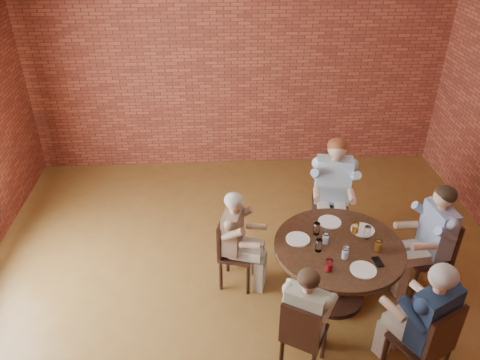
{
  "coord_description": "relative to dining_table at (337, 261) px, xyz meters",
  "views": [
    {
      "loc": [
        -0.37,
        -3.54,
        3.91
      ],
      "look_at": [
        -0.11,
        1.0,
        1.14
      ],
      "focal_mm": 35.0,
      "sensor_mm": 36.0,
      "label": 1
    }
  ],
  "objects": [
    {
      "name": "floor",
      "position": [
        -0.9,
        -0.25,
        -0.53
      ],
      "size": [
        7.0,
        7.0,
        0.0
      ],
      "primitive_type": "plane",
      "color": "brown",
      "rests_on": "ground"
    },
    {
      "name": "wall_back",
      "position": [
        -0.9,
        3.25,
        1.17
      ],
      "size": [
        7.0,
        0.0,
        7.0
      ],
      "primitive_type": "plane",
      "rotation": [
        1.57,
        0.0,
        0.0
      ],
      "color": "#96412B",
      "rests_on": "ground"
    },
    {
      "name": "dining_table",
      "position": [
        0.0,
        0.0,
        0.0
      ],
      "size": [
        1.38,
        1.38,
        0.75
      ],
      "color": "#341911",
      "rests_on": "floor"
    },
    {
      "name": "chair_a",
      "position": [
        1.14,
        0.15,
        -0.02
      ],
      "size": [
        0.48,
        0.48,
        0.94
      ],
      "rotation": [
        0.0,
        0.0,
        -1.44
      ],
      "color": "#341911",
      "rests_on": "floor"
    },
    {
      "name": "diner_a",
      "position": [
        1.06,
        0.14,
        0.14
      ],
      "size": [
        0.72,
        0.62,
        1.34
      ],
      "primitive_type": null,
      "rotation": [
        0.0,
        0.0,
        -1.44
      ],
      "color": "#375591",
      "rests_on": "floor"
    },
    {
      "name": "chair_b",
      "position": [
        0.21,
        1.22,
        -0.0
      ],
      "size": [
        0.54,
        0.54,
        0.98
      ],
      "rotation": [
        0.0,
        0.0,
        -0.17
      ],
      "color": "#341911",
      "rests_on": "floor"
    },
    {
      "name": "diner_b",
      "position": [
        0.19,
        1.13,
        0.18
      ],
      "size": [
        0.69,
        0.79,
        1.41
      ],
      "primitive_type": null,
      "rotation": [
        0.0,
        0.0,
        -0.17
      ],
      "color": "#9EB5C9",
      "rests_on": "floor"
    },
    {
      "name": "chair_c",
      "position": [
        -1.13,
        0.33,
        -0.05
      ],
      "size": [
        0.47,
        0.47,
        0.88
      ],
      "rotation": [
        0.0,
        0.0,
        1.29
      ],
      "color": "#341911",
      "rests_on": "floor"
    },
    {
      "name": "diner_c",
      "position": [
        -1.06,
        0.31,
        0.09
      ],
      "size": [
        0.68,
        0.61,
        1.23
      ],
      "primitive_type": null,
      "rotation": [
        0.0,
        0.0,
        1.29
      ],
      "color": "brown",
      "rests_on": "floor"
    },
    {
      "name": "chair_d",
      "position": [
        -0.53,
        -0.91,
        -0.05
      ],
      "size": [
        0.51,
        0.51,
        0.87
      ],
      "rotation": [
        0.0,
        0.0,
        2.61
      ],
      "color": "#341911",
      "rests_on": "floor"
    },
    {
      "name": "diner_d",
      "position": [
        -0.5,
        -0.85,
        0.08
      ],
      "size": [
        0.68,
        0.72,
        1.22
      ],
      "primitive_type": null,
      "rotation": [
        0.0,
        0.0,
        2.61
      ],
      "color": "#C8B19D",
      "rests_on": "floor"
    },
    {
      "name": "chair_e",
      "position": [
        0.57,
        -1.09,
        -0.01
      ],
      "size": [
        0.59,
        0.59,
        0.95
      ],
      "rotation": [
        0.0,
        0.0,
        3.63
      ],
      "color": "#341911",
      "rests_on": "floor"
    },
    {
      "name": "diner_e",
      "position": [
        0.53,
        -1.01,
        0.15
      ],
      "size": [
        0.79,
        0.84,
        1.36
      ],
      "primitive_type": null,
      "rotation": [
        0.0,
        0.0,
        3.63
      ],
      "color": "#182843",
      "rests_on": "floor"
    },
    {
      "name": "plate_a",
      "position": [
        0.32,
        0.24,
        0.23
      ],
      "size": [
        0.26,
        0.26,
        0.01
      ],
      "primitive_type": "cylinder",
      "color": "white",
      "rests_on": "dining_table"
    },
    {
      "name": "plate_b",
      "position": [
        -0.01,
        0.41,
        0.23
      ],
      "size": [
        0.26,
        0.26,
        0.01
      ],
      "primitive_type": "cylinder",
      "color": "white",
      "rests_on": "dining_table"
    },
    {
      "name": "plate_c",
      "position": [
        -0.42,
        0.12,
        0.23
      ],
      "size": [
        0.26,
        0.26,
        0.01
      ],
      "primitive_type": "cylinder",
      "color": "white",
      "rests_on": "dining_table"
    },
    {
      "name": "plate_d",
      "position": [
        0.14,
        -0.39,
        0.23
      ],
      "size": [
        0.26,
        0.26,
        0.01
      ],
      "primitive_type": "cylinder",
      "color": "white",
      "rests_on": "dining_table"
    },
    {
      "name": "glass_a",
      "position": [
        0.33,
        0.12,
        0.29
      ],
      "size": [
        0.07,
        0.07,
        0.14
      ],
      "primitive_type": "cylinder",
      "color": "white",
      "rests_on": "dining_table"
    },
    {
      "name": "glass_b",
      "position": [
        0.22,
        0.19,
        0.29
      ],
      "size": [
        0.07,
        0.07,
        0.14
      ],
      "primitive_type": "cylinder",
      "color": "white",
      "rests_on": "dining_table"
    },
    {
      "name": "glass_c",
      "position": [
        -0.21,
        0.21,
        0.29
      ],
      "size": [
        0.07,
        0.07,
        0.14
      ],
      "primitive_type": "cylinder",
      "color": "white",
      "rests_on": "dining_table"
    },
    {
      "name": "glass_d",
      "position": [
        -0.14,
        0.05,
        0.29
      ],
      "size": [
        0.07,
        0.07,
        0.14
      ],
      "primitive_type": "cylinder",
      "color": "white",
      "rests_on": "dining_table"
    },
    {
      "name": "glass_e",
      "position": [
        -0.24,
        -0.07,
        0.29
      ],
      "size": [
        0.07,
        0.07,
        0.14
      ],
      "primitive_type": "cylinder",
      "color": "white",
      "rests_on": "dining_table"
    },
    {
      "name": "glass_f",
      "position": [
        -0.2,
        -0.38,
        0.29
      ],
      "size": [
        0.07,
        0.07,
        0.14
      ],
      "primitive_type": "cylinder",
      "color": "white",
      "rests_on": "dining_table"
    },
    {
      "name": "glass_g",
      "position": [
        0.01,
        -0.2,
        0.29
      ],
      "size": [
        0.07,
        0.07,
        0.14
      ],
      "primitive_type": "cylinder",
      "color": "white",
      "rests_on": "dining_table"
    },
    {
      "name": "glass_h",
      "position": [
        0.37,
        -0.1,
        0.29
      ],
      "size": [
        0.07,
        0.07,
        0.14
      ],
      "primitive_type": "cylinder",
      "color": "white",
      "rests_on": "dining_table"
    },
    {
      "name": "smartphone",
      "position": [
        0.32,
        -0.28,
        0.23
      ],
      "size": [
        0.1,
        0.16,
        0.01
      ],
      "primitive_type": "cube",
      "rotation": [
        0.0,
        0.0,
        0.12
      ],
      "color": "black",
      "rests_on": "dining_table"
    }
  ]
}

